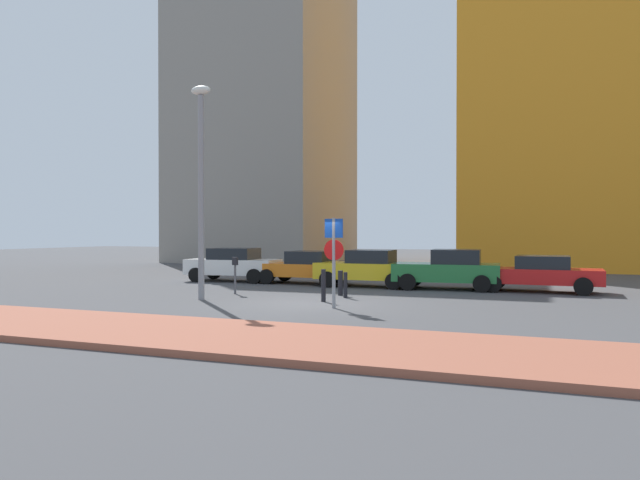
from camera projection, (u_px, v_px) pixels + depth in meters
name	position (u px, v px, depth m)	size (l,w,h in m)	color
ground_plane	(310.00, 303.00, 18.23)	(120.00, 120.00, 0.00)	#424244
sidewalk_brick	(195.00, 334.00, 12.27)	(40.00, 3.61, 0.14)	#93513D
parked_car_white	(233.00, 264.00, 26.49)	(4.22, 2.15, 1.50)	white
parked_car_orange	(306.00, 267.00, 25.33)	(4.09, 2.05, 1.40)	orange
parked_car_yellow	(367.00, 268.00, 23.88)	(3.99, 1.99, 1.49)	gold
parked_car_green	(449.00, 269.00, 22.78)	(4.11, 2.25, 1.54)	#237238
parked_car_red	(539.00, 273.00, 21.73)	(4.48, 1.97, 1.34)	red
parking_sign_post	(334.00, 252.00, 17.07)	(0.60, 0.10, 2.62)	gray
parking_meter	(235.00, 270.00, 21.05)	(0.18, 0.14, 1.31)	#4C4C51
street_lamp	(201.00, 174.00, 19.21)	(0.70, 0.36, 6.97)	gray
traffic_bollard_near	(323.00, 285.00, 18.68)	(0.15, 0.15, 1.03)	black
traffic_bollard_mid	(340.00, 283.00, 20.55)	(0.17, 0.17, 0.87)	black
traffic_bollard_far	(345.00, 285.00, 19.80)	(0.13, 0.13, 0.86)	black
building_colorful_midrise	(634.00, 28.00, 36.72)	(19.76, 13.81, 29.94)	orange
building_under_construction	(265.00, 121.00, 46.24)	(11.36, 11.89, 21.95)	gray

